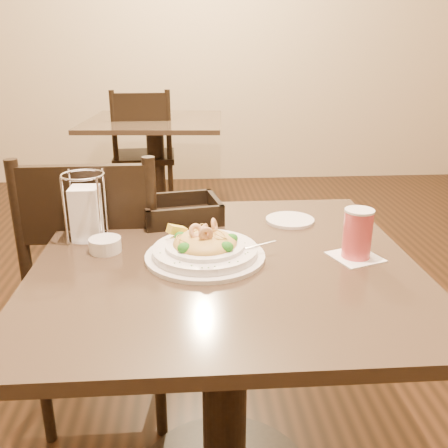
{
  "coord_description": "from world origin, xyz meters",
  "views": [
    {
      "loc": [
        -0.08,
        -1.1,
        1.22
      ],
      "look_at": [
        0.0,
        0.02,
        0.81
      ],
      "focal_mm": 40.0,
      "sensor_mm": 36.0,
      "label": 1
    }
  ],
  "objects": [
    {
      "name": "pasta_bowl",
      "position": [
        -0.05,
        0.0,
        0.76
      ],
      "size": [
        0.32,
        0.29,
        0.09
      ],
      "rotation": [
        0.0,
        0.0,
        0.21
      ],
      "color": "white",
      "rests_on": "main_table"
    },
    {
      "name": "dining_chair_near",
      "position": [
        -0.37,
        0.36,
        0.5
      ],
      "size": [
        0.42,
        0.42,
        0.93
      ],
      "rotation": [
        0.0,
        0.0,
        3.15
      ],
      "color": "black",
      "rests_on": "ground"
    },
    {
      "name": "butter_ramekin",
      "position": [
        -0.29,
        0.06,
        0.75
      ],
      "size": [
        0.09,
        0.09,
        0.03
      ],
      "primitive_type": "cylinder",
      "rotation": [
        0.0,
        0.0,
        0.2
      ],
      "color": "white",
      "rests_on": "main_table"
    },
    {
      "name": "bread_basket",
      "position": [
        -0.11,
        0.29,
        0.75
      ],
      "size": [
        0.25,
        0.22,
        0.06
      ],
      "rotation": [
        0.0,
        0.0,
        0.18
      ],
      "color": "black",
      "rests_on": "main_table"
    },
    {
      "name": "background_table",
      "position": [
        -0.31,
        2.34,
        0.5
      ],
      "size": [
        0.96,
        0.96,
        0.73
      ],
      "rotation": [
        0.0,
        0.0,
        -0.07
      ],
      "color": "black",
      "rests_on": "ground"
    },
    {
      "name": "side_plate",
      "position": [
        0.21,
        0.25,
        0.73
      ],
      "size": [
        0.18,
        0.18,
        0.01
      ],
      "primitive_type": "cylinder",
      "rotation": [
        0.0,
        0.0,
        0.41
      ],
      "color": "white",
      "rests_on": "main_table"
    },
    {
      "name": "drink_glass",
      "position": [
        0.32,
        -0.02,
        0.79
      ],
      "size": [
        0.14,
        0.14,
        0.12
      ],
      "rotation": [
        0.0,
        0.0,
        0.35
      ],
      "color": "white",
      "rests_on": "main_table"
    },
    {
      "name": "main_table",
      "position": [
        0.0,
        0.0,
        0.5
      ],
      "size": [
        0.9,
        0.9,
        0.73
      ],
      "color": "black",
      "rests_on": "ground"
    },
    {
      "name": "napkin_caddy",
      "position": [
        -0.35,
        0.15,
        0.81
      ],
      "size": [
        0.11,
        0.11,
        0.18
      ],
      "rotation": [
        0.0,
        0.0,
        0.13
      ],
      "color": "silver",
      "rests_on": "main_table"
    },
    {
      "name": "dining_chair_far",
      "position": [
        -0.4,
        2.4,
        0.5
      ],
      "size": [
        0.43,
        0.43,
        0.93
      ],
      "rotation": [
        0.0,
        0.0,
        3.18
      ],
      "color": "black",
      "rests_on": "ground"
    }
  ]
}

